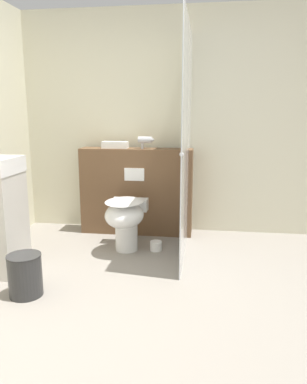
% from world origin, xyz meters
% --- Properties ---
extents(ground_plane, '(12.00, 12.00, 0.00)m').
position_xyz_m(ground_plane, '(0.00, 0.00, 0.00)').
color(ground_plane, gray).
extents(wall_back, '(8.00, 0.06, 2.50)m').
position_xyz_m(wall_back, '(0.00, 2.23, 1.25)').
color(wall_back, beige).
rests_on(wall_back, ground_plane).
extents(partition_panel, '(1.26, 0.26, 0.98)m').
position_xyz_m(partition_panel, '(-0.14, 2.01, 0.49)').
color(partition_panel, brown).
rests_on(partition_panel, ground_plane).
extents(shower_glass, '(0.04, 1.40, 2.18)m').
position_xyz_m(shower_glass, '(0.45, 1.50, 1.09)').
color(shower_glass, silver).
rests_on(shower_glass, ground_plane).
extents(toilet, '(0.38, 0.58, 0.53)m').
position_xyz_m(toilet, '(-0.14, 1.40, 0.35)').
color(toilet, white).
rests_on(toilet, ground_plane).
extents(hair_drier, '(0.18, 0.07, 0.14)m').
position_xyz_m(hair_drier, '(-0.03, 1.98, 1.07)').
color(hair_drier, '#B7B7BC').
rests_on(hair_drier, partition_panel).
extents(folded_towel, '(0.29, 0.13, 0.08)m').
position_xyz_m(folded_towel, '(-0.38, 2.01, 1.01)').
color(folded_towel, white).
rests_on(folded_towel, partition_panel).
extents(spare_toilet_roll, '(0.12, 0.12, 0.10)m').
position_xyz_m(spare_toilet_roll, '(0.16, 1.46, 0.05)').
color(spare_toilet_roll, white).
rests_on(spare_toilet_roll, ground_plane).
extents(waste_bin, '(0.26, 0.26, 0.33)m').
position_xyz_m(waste_bin, '(-0.70, 0.38, 0.16)').
color(waste_bin, '#2D2D2D').
rests_on(waste_bin, ground_plane).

